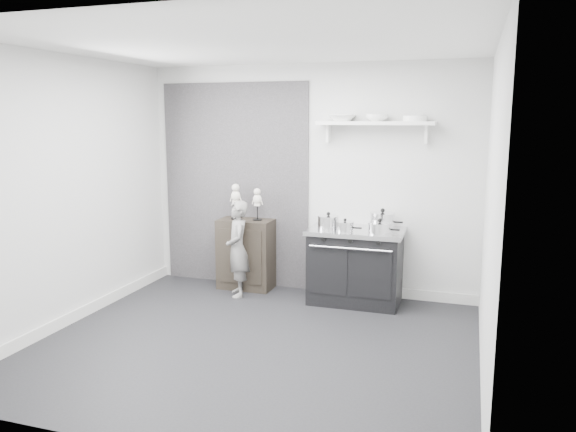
{
  "coord_description": "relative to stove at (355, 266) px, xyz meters",
  "views": [
    {
      "loc": [
        1.84,
        -4.6,
        2.08
      ],
      "look_at": [
        0.02,
        0.95,
        1.05
      ],
      "focal_mm": 35.0,
      "sensor_mm": 36.0,
      "label": 1
    }
  ],
  "objects": [
    {
      "name": "skeleton_torso",
      "position": [
        -1.24,
        0.13,
        0.65
      ],
      "size": [
        0.13,
        0.08,
        0.45
      ],
      "primitive_type": null,
      "color": "beige",
      "rests_on": "side_cabinet"
    },
    {
      "name": "pot_front_center",
      "position": [
        -0.09,
        -0.18,
        0.48
      ],
      "size": [
        0.28,
        0.2,
        0.15
      ],
      "color": "silver",
      "rests_on": "stove"
    },
    {
      "name": "pot_front_right",
      "position": [
        0.29,
        -0.17,
        0.48
      ],
      "size": [
        0.34,
        0.26,
        0.17
      ],
      "color": "silver",
      "rests_on": "stove"
    },
    {
      "name": "pot_front_left",
      "position": [
        -0.3,
        -0.09,
        0.5
      ],
      "size": [
        0.33,
        0.24,
        0.19
      ],
      "color": "silver",
      "rests_on": "stove"
    },
    {
      "name": "plate_stack",
      "position": [
        0.58,
        0.19,
        1.64
      ],
      "size": [
        0.26,
        0.26,
        0.06
      ],
      "primitive_type": "cylinder",
      "color": "white",
      "rests_on": "wall_shelf"
    },
    {
      "name": "room_shell",
      "position": [
        -0.74,
        -1.33,
        1.21
      ],
      "size": [
        4.02,
        3.62,
        2.71
      ],
      "color": "beige",
      "rests_on": "ground"
    },
    {
      "name": "side_cabinet",
      "position": [
        -1.39,
        0.13,
        0.0
      ],
      "size": [
        0.66,
        0.38,
        0.86
      ],
      "primitive_type": "cube",
      "color": "black",
      "rests_on": "ground"
    },
    {
      "name": "pot_back_right",
      "position": [
        0.27,
        0.12,
        0.51
      ],
      "size": [
        0.37,
        0.28,
        0.23
      ],
      "color": "silver",
      "rests_on": "stove"
    },
    {
      "name": "bowl_small",
      "position": [
        0.17,
        0.19,
        1.65
      ],
      "size": [
        0.25,
        0.25,
        0.08
      ],
      "primitive_type": "imported",
      "color": "white",
      "rests_on": "wall_shelf"
    },
    {
      "name": "stove",
      "position": [
        0.0,
        0.0,
        0.0
      ],
      "size": [
        1.06,
        0.66,
        0.85
      ],
      "color": "black",
      "rests_on": "ground"
    },
    {
      "name": "child",
      "position": [
        -1.36,
        -0.19,
        0.14
      ],
      "size": [
        0.43,
        0.49,
        1.13
      ],
      "primitive_type": "imported",
      "rotation": [
        0.0,
        0.0,
        -1.08
      ],
      "color": "slate",
      "rests_on": "ground"
    },
    {
      "name": "skeleton_full",
      "position": [
        -1.52,
        0.13,
        0.68
      ],
      "size": [
        0.14,
        0.09,
        0.5
      ],
      "primitive_type": null,
      "color": "beige",
      "rests_on": "side_cabinet"
    },
    {
      "name": "wall_shelf",
      "position": [
        0.15,
        0.2,
        1.58
      ],
      "size": [
        1.3,
        0.26,
        0.24
      ],
      "color": "white",
      "rests_on": "room_shell"
    },
    {
      "name": "bowl_large",
      "position": [
        -0.23,
        0.19,
        1.65
      ],
      "size": [
        0.31,
        0.31,
        0.07
      ],
      "primitive_type": "imported",
      "color": "white",
      "rests_on": "wall_shelf"
    },
    {
      "name": "ground",
      "position": [
        -0.65,
        -1.48,
        -0.43
      ],
      "size": [
        4.0,
        4.0,
        0.0
      ],
      "primitive_type": "plane",
      "color": "black",
      "rests_on": "ground"
    }
  ]
}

